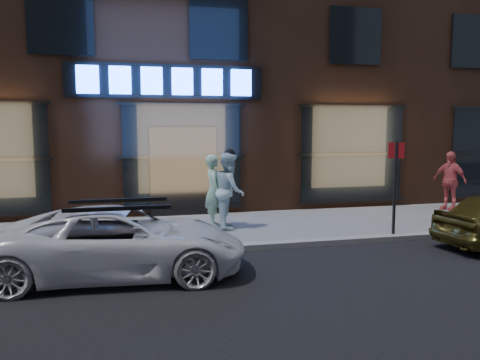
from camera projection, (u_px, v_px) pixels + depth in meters
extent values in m
plane|color=slate|center=(208.00, 252.00, 9.04)|extent=(90.00, 90.00, 0.00)
cube|color=gray|center=(207.00, 249.00, 9.03)|extent=(60.00, 0.25, 0.12)
cube|color=#54301E|center=(169.00, 51.00, 16.19)|extent=(30.00, 8.00, 10.00)
cube|color=black|center=(167.00, 81.00, 12.35)|extent=(5.20, 0.06, 0.90)
cube|color=black|center=(183.00, 171.00, 12.69)|extent=(1.80, 0.10, 2.40)
cube|color=#FFBF72|center=(183.00, 157.00, 12.70)|extent=(3.00, 0.04, 2.60)
cube|color=black|center=(183.00, 157.00, 12.66)|extent=(3.20, 0.06, 2.80)
cube|color=#FFBF72|center=(352.00, 154.00, 13.85)|extent=(3.00, 0.04, 2.60)
cube|color=black|center=(352.00, 154.00, 13.81)|extent=(3.20, 0.06, 2.80)
cube|color=black|center=(60.00, 22.00, 11.58)|extent=(1.60, 0.06, 1.60)
cube|color=black|center=(219.00, 29.00, 12.50)|extent=(1.60, 0.06, 1.60)
cube|color=black|center=(356.00, 36.00, 13.42)|extent=(1.60, 0.06, 1.60)
cube|color=black|center=(475.00, 42.00, 14.34)|extent=(1.60, 0.06, 1.60)
cube|color=#2659FF|center=(88.00, 79.00, 11.82)|extent=(0.55, 0.12, 0.70)
cube|color=#2659FF|center=(120.00, 80.00, 12.00)|extent=(0.55, 0.12, 0.70)
cube|color=#2659FF|center=(152.00, 81.00, 12.19)|extent=(0.55, 0.12, 0.70)
cube|color=#2659FF|center=(182.00, 81.00, 12.37)|extent=(0.55, 0.12, 0.70)
cube|color=#2659FF|center=(212.00, 82.00, 12.56)|extent=(0.55, 0.12, 0.70)
cube|color=#2659FF|center=(241.00, 83.00, 12.74)|extent=(0.55, 0.12, 0.70)
imported|color=#AEE5BB|center=(214.00, 190.00, 11.34)|extent=(0.43, 0.64, 1.74)
imported|color=white|center=(230.00, 190.00, 11.14)|extent=(0.83, 0.98, 1.81)
imported|color=#E45E5F|center=(449.00, 181.00, 13.56)|extent=(0.78, 1.08, 1.70)
imported|color=silver|center=(119.00, 242.00, 7.55)|extent=(4.20, 2.17, 1.13)
cylinder|color=#262628|center=(395.00, 191.00, 9.95)|extent=(0.07, 0.07, 2.11)
cube|color=red|center=(396.00, 150.00, 9.85)|extent=(0.33, 0.13, 0.33)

